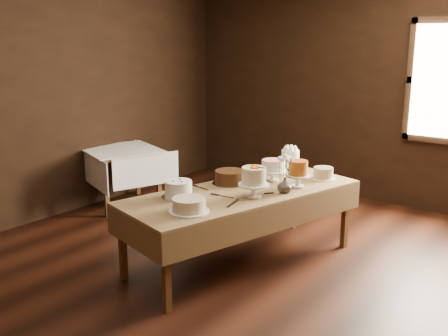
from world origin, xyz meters
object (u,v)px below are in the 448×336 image
at_px(cake_lattice, 273,171).
at_px(cake_server_a, 226,197).
at_px(cake_speckled, 323,173).
at_px(display_table, 242,196).
at_px(cake_server_d, 281,193).
at_px(flower_vase, 285,185).
at_px(cake_caramel, 298,175).
at_px(cake_chocolate, 230,178).
at_px(cake_server_e, 202,188).
at_px(cake_server_c, 256,184).
at_px(cake_server_b, 231,205).
at_px(cake_flowers, 254,184).
at_px(side_table, 122,156).
at_px(cake_meringue, 290,162).
at_px(cake_swirl, 178,190).
at_px(cake_cream, 189,205).

height_order(cake_lattice, cake_server_a, cake_lattice).
relative_size(cake_speckled, cake_server_a, 1.09).
xyz_separation_m(display_table, cake_server_d, (0.32, 0.17, 0.06)).
distance_m(cake_server_a, flower_vase, 0.56).
bearing_deg(cake_caramel, flower_vase, -91.89).
relative_size(cake_chocolate, cake_server_d, 1.68).
height_order(cake_server_d, cake_server_e, same).
xyz_separation_m(cake_lattice, cake_caramel, (0.31, -0.05, 0.02)).
xyz_separation_m(cake_lattice, cake_server_e, (-0.38, -0.64, -0.09)).
bearing_deg(cake_server_a, display_table, 84.35).
bearing_deg(display_table, cake_server_c, 95.83).
xyz_separation_m(cake_speckled, cake_server_b, (-0.23, -1.26, -0.05)).
bearing_deg(cake_flowers, side_table, 165.76).
height_order(cake_server_c, cake_server_e, same).
bearing_deg(cake_caramel, display_table, -129.35).
distance_m(cake_server_c, flower_vase, 0.38).
distance_m(cake_meringue, cake_lattice, 0.42).
relative_size(cake_chocolate, cake_server_b, 1.68).
xyz_separation_m(cake_speckled, flower_vase, (-0.06, -0.65, 0.01)).
distance_m(side_table, cake_server_c, 2.23).
height_order(cake_meringue, cake_server_d, cake_meringue).
bearing_deg(cake_caramel, cake_speckled, 83.00).
height_order(cake_flowers, cake_swirl, cake_flowers).
relative_size(side_table, cake_server_d, 4.64).
height_order(side_table, cake_flowers, cake_flowers).
relative_size(cake_meringue, cake_speckled, 1.02).
height_order(cake_caramel, cake_server_e, cake_caramel).
xyz_separation_m(cake_server_a, cake_server_d, (0.32, 0.41, 0.00)).
height_order(cake_lattice, cake_caramel, cake_caramel).
xyz_separation_m(cake_meringue, cake_speckled, (0.41, -0.05, -0.05)).
xyz_separation_m(cake_cream, cake_server_d, (0.32, 0.92, -0.05)).
distance_m(cake_meringue, cake_caramel, 0.59).
bearing_deg(cake_cream, display_table, 90.06).
relative_size(cake_server_a, cake_server_d, 1.00).
bearing_deg(cake_lattice, cake_swirl, -110.37).
relative_size(cake_speckled, flower_vase, 1.87).
bearing_deg(cake_server_c, cake_cream, 175.50).
distance_m(cake_lattice, flower_vase, 0.42).
height_order(cake_meringue, cake_server_b, cake_meringue).
relative_size(display_table, flower_vase, 17.52).
height_order(cake_server_a, cake_server_d, same).
height_order(cake_meringue, cake_server_e, cake_meringue).
bearing_deg(cake_server_c, display_table, 179.76).
height_order(cake_cream, cake_server_b, cake_cream).
bearing_deg(cake_cream, cake_caramel, 73.55).
bearing_deg(cake_flowers, cake_server_e, -172.68).
relative_size(cake_speckled, cake_server_b, 1.09).
height_order(side_table, cake_server_b, side_table).
bearing_deg(display_table, cake_server_a, -90.07).
distance_m(cake_swirl, cake_server_e, 0.36).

